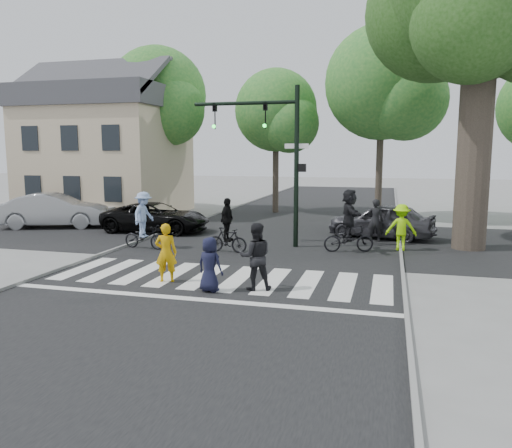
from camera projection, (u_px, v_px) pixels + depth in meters
The scene contains 23 objects.
ground at pixel (209, 287), 13.37m from camera, with size 120.00×120.00×0.00m, color gray.
road_stem at pixel (257, 251), 18.15m from camera, with size 10.00×70.00×0.01m, color black.
road_cross at pixel (275, 238), 21.01m from camera, with size 70.00×10.00×0.01m, color black.
curb_left at pixel (132, 243), 19.44m from camera, with size 0.10×70.00×0.10m, color gray.
curb_right at pixel (401, 257), 16.84m from camera, with size 0.10×70.00×0.10m, color gray.
crosswalk at pixel (217, 280), 14.00m from camera, with size 10.00×3.85×0.01m.
traffic_signal at pixel (274, 143), 18.65m from camera, with size 4.45×0.29×6.00m.
bg_tree_0 at pixel (91, 111), 31.32m from camera, with size 5.46×5.20×8.97m.
bg_tree_1 at pixel (161, 100), 29.45m from camera, with size 6.09×5.80×9.80m.
bg_tree_2 at pixel (279, 114), 28.88m from camera, with size 5.04×4.80×8.40m.
bg_tree_3 at pixel (388, 87), 25.87m from camera, with size 6.30×6.00×10.20m.
house at pixel (107, 148), 29.14m from camera, with size 8.40×8.10×8.82m.
pedestrian_woman at pixel (166, 253), 13.76m from camera, with size 0.60×0.39×1.64m, color #D59B0A.
pedestrian_child at pixel (210, 265), 12.79m from camera, with size 0.70×0.45×1.43m, color black.
pedestrian_adult at pixel (256, 257), 12.96m from camera, with size 0.86×0.67×1.77m, color black.
cyclist_left at pixel (144, 224), 18.50m from camera, with size 1.73×1.15×2.13m.
cyclist_mid at pixel (227, 230), 17.85m from camera, with size 1.54×0.94×1.96m.
cyclist_right at pixel (349, 224), 17.89m from camera, with size 1.90×1.76×2.28m.
car_suv at pixel (156, 217), 22.47m from camera, with size 2.22×4.80×1.34m, color black.
car_silver at pixel (54, 210), 23.78m from camera, with size 1.74×4.99×1.64m, color #97989B.
car_grey at pixel (381, 221), 20.85m from camera, with size 1.75×4.34×1.48m, color #3A393F.
bystander_hivis at pixel (401, 227), 18.19m from camera, with size 1.10×0.63×1.70m, color #A2FF09.
bystander_dark at pixel (375, 220), 20.00m from camera, with size 0.63×0.41×1.73m, color black.
Camera 1 is at (4.59, -12.22, 3.57)m, focal length 35.00 mm.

